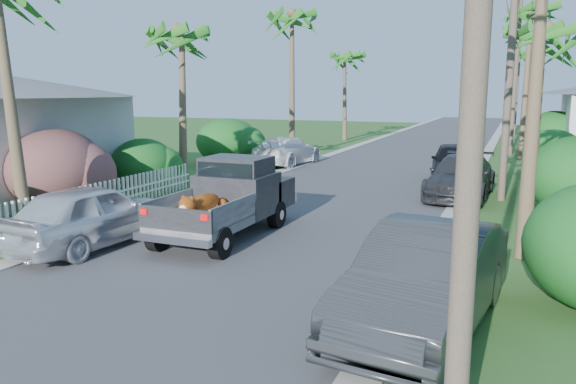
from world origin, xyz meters
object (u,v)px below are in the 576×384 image
at_px(pickup_truck, 232,197).
at_px(parked_car_lf, 287,151).
at_px(palm_r_b, 544,30).
at_px(utility_pole_a, 478,9).
at_px(utility_pole_c, 515,77).
at_px(parked_car_rm, 461,177).
at_px(palm_l_d, 345,55).
at_px(palm_l_b, 180,31).
at_px(palm_l_c, 292,15).
at_px(utility_pole_d, 517,80).
at_px(parked_car_rn, 426,279).
at_px(parked_car_ln, 92,215).
at_px(palm_r_d, 532,51).
at_px(palm_r_c, 532,9).
at_px(parked_car_rf, 455,162).
at_px(utility_pole_b, 510,67).

bearing_deg(pickup_truck, parked_car_lf, 106.49).
bearing_deg(palm_r_b, utility_pole_a, -93.37).
bearing_deg(palm_r_b, utility_pole_c, 94.40).
height_order(parked_car_rm, palm_l_d, palm_l_d).
relative_size(palm_l_b, palm_l_c, 0.80).
relative_size(palm_r_b, utility_pole_a, 0.80).
bearing_deg(utility_pole_d, parked_car_rn, -91.08).
bearing_deg(palm_r_b, utility_pole_d, 92.05).
height_order(parked_car_rm, parked_car_ln, parked_car_ln).
xyz_separation_m(parked_car_ln, palm_r_d, (10.10, 37.16, 5.95)).
bearing_deg(parked_car_ln, utility_pole_c, -105.38).
height_order(parked_car_lf, palm_r_c, palm_r_c).
relative_size(palm_r_b, utility_pole_d, 0.80).
bearing_deg(parked_car_ln, parked_car_rf, -112.82).
xyz_separation_m(pickup_truck, palm_l_d, (-5.51, 28.71, 5.43)).
height_order(parked_car_lf, utility_pole_d, utility_pole_d).
xyz_separation_m(parked_car_rf, palm_l_b, (-10.40, -4.66, 5.33)).
bearing_deg(parked_car_lf, palm_l_c, -67.97).
bearing_deg(utility_pole_a, parked_car_ln, 152.25).
bearing_deg(palm_l_c, palm_l_d, 92.39).
relative_size(parked_car_rf, parked_car_lf, 0.95).
xyz_separation_m(palm_l_c, palm_r_d, (12.50, 18.00, -1.18)).
bearing_deg(parked_car_rn, utility_pole_d, 95.99).
height_order(palm_l_c, utility_pole_d, palm_l_c).
relative_size(palm_l_b, utility_pole_b, 0.82).
bearing_deg(parked_car_rf, parked_car_rm, -87.63).
xyz_separation_m(parked_car_lf, palm_r_d, (11.50, 21.15, 6.01)).
height_order(pickup_truck, palm_l_d, palm_l_d).
bearing_deg(utility_pole_b, parked_car_rf, 118.68).
bearing_deg(pickup_truck, parked_car_rm, 56.42).
distance_m(pickup_truck, palm_r_b, 13.28).
bearing_deg(palm_l_b, palm_r_d, 64.59).
bearing_deg(palm_r_b, parked_car_rf, 151.10).
distance_m(pickup_truck, utility_pole_a, 10.46).
distance_m(palm_l_b, palm_r_d, 31.00).
relative_size(parked_car_rn, palm_l_c, 0.55).
distance_m(pickup_truck, parked_car_rn, 7.19).
xyz_separation_m(parked_car_lf, utility_pole_d, (10.60, 24.15, 3.87)).
distance_m(parked_car_rn, parked_car_rf, 15.67).
height_order(palm_r_c, utility_pole_a, palm_r_c).
height_order(parked_car_rf, utility_pole_c, utility_pole_c).
distance_m(palm_r_d, utility_pole_c, 12.22).
bearing_deg(parked_car_rn, palm_r_b, 89.76).
bearing_deg(utility_pole_d, utility_pole_c, -90.00).
xyz_separation_m(palm_l_d, utility_pole_d, (12.10, 9.00, -1.84)).
height_order(palm_l_b, palm_l_d, palm_l_d).
height_order(pickup_truck, palm_l_b, palm_l_b).
bearing_deg(pickup_truck, parked_car_rf, 68.03).
bearing_deg(pickup_truck, palm_r_b, 52.01).
bearing_deg(utility_pole_a, palm_l_d, 108.58).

